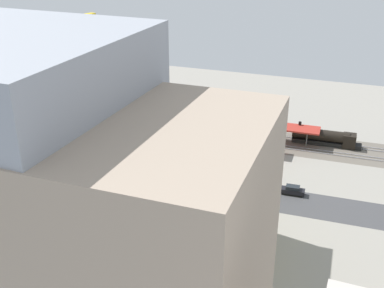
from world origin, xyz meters
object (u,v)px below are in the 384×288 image
object	(u,v)px
street_tree_1	(74,160)
street_tree_5	(158,173)
parked_car_3	(201,177)
platform_canopy_near	(178,126)
box_truck_0	(178,190)
locomotive	(327,138)
parked_car_0	(293,190)
street_tree_2	(139,172)
tower_crane	(34,102)
street_tree_3	(178,177)
street_tree_4	(37,151)
platform_canopy_far	(203,117)
construction_building	(126,176)
parked_car_1	(261,186)
street_tree_0	(57,151)
freight_coach_far	(178,121)
traffic_light	(220,162)
parked_car_2	(231,180)

from	to	relation	value
street_tree_1	street_tree_5	size ratio (longest dim) A/B	1.02
parked_car_3	street_tree_5	world-z (taller)	street_tree_5
platform_canopy_near	box_truck_0	bearing A→B (deg)	110.90
locomotive	parked_car_0	size ratio (longest dim) A/B	3.42
parked_car_3	street_tree_2	distance (m)	13.37
street_tree_5	street_tree_1	bearing A→B (deg)	2.24
tower_crane	parked_car_0	bearing A→B (deg)	-160.26
street_tree_3	street_tree_4	size ratio (longest dim) A/B	1.04
parked_car_0	platform_canopy_far	bearing A→B (deg)	-41.78
street_tree_4	street_tree_5	size ratio (longest dim) A/B	1.10
street_tree_3	street_tree_5	xyz separation A→B (m)	(4.49, -0.79, -0.43)
platform_canopy_near	locomotive	world-z (taller)	locomotive
street_tree_2	street_tree_5	bearing A→B (deg)	-169.28
construction_building	street_tree_1	distance (m)	23.31
parked_car_0	parked_car_1	world-z (taller)	parked_car_0
street_tree_4	street_tree_5	distance (m)	27.70
parked_car_0	street_tree_0	xyz separation A→B (m)	(47.80, 7.48, 4.20)
freight_coach_far	construction_building	size ratio (longest dim) A/B	0.64
tower_crane	box_truck_0	xyz separation A→B (m)	(-24.29, -7.61, -17.34)
platform_canopy_near	traffic_light	distance (m)	21.09
street_tree_5	traffic_light	distance (m)	13.28
platform_canopy_near	street_tree_1	distance (m)	28.00
parked_car_0	traffic_light	size ratio (longest dim) A/B	0.77
street_tree_5	platform_canopy_near	bearing A→B (deg)	-78.38
box_truck_0	street_tree_4	bearing A→B (deg)	-0.92
platform_canopy_far	parked_car_1	xyz separation A→B (m)	(-19.90, 23.48, -3.32)
freight_coach_far	construction_building	distance (m)	43.43
construction_building	street_tree_3	xyz separation A→B (m)	(-4.14, -12.67, -5.99)
street_tree_1	street_tree_0	bearing A→B (deg)	-15.44
locomotive	parked_car_3	distance (m)	34.73
platform_canopy_far	tower_crane	distance (m)	46.08
construction_building	street_tree_5	bearing A→B (deg)	-89.81
parked_car_0	freight_coach_far	bearing A→B (deg)	-33.09
tower_crane	street_tree_5	distance (m)	26.08
street_tree_5	platform_canopy_far	bearing A→B (deg)	-87.94
parked_car_3	construction_building	size ratio (longest dim) A/B	0.15
parked_car_1	street_tree_0	xyz separation A→B (m)	(41.68, 7.24, 4.28)
street_tree_5	street_tree_2	bearing A→B (deg)	10.72
platform_canopy_near	street_tree_4	size ratio (longest dim) A/B	6.82
street_tree_2	street_tree_5	size ratio (longest dim) A/B	1.04
parked_car_0	street_tree_3	size ratio (longest dim) A/B	0.64
tower_crane	street_tree_0	world-z (taller)	tower_crane
street_tree_0	traffic_light	size ratio (longest dim) A/B	1.23
tower_crane	street_tree_5	size ratio (longest dim) A/B	5.16
platform_canopy_near	box_truck_0	distance (m)	26.19
parked_car_2	street_tree_3	world-z (taller)	street_tree_3
parked_car_2	street_tree_1	bearing A→B (deg)	16.19
construction_building	street_tree_0	bearing A→B (deg)	-32.48
parked_car_2	freight_coach_far	bearing A→B (deg)	-46.97
parked_car_3	parked_car_2	bearing A→B (deg)	-174.28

